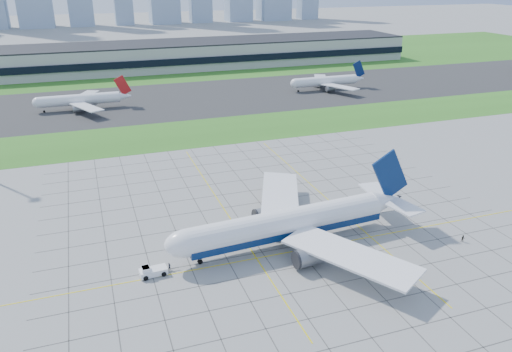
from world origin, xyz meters
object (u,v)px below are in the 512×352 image
(pushback_tug, at_px, (152,271))
(distant_jet_2, at_px, (327,81))
(crew_near, at_px, (169,267))
(distant_jet_1, at_px, (81,100))
(airliner, at_px, (289,223))
(crew_far, at_px, (463,239))

(pushback_tug, relative_size, distant_jet_2, 0.19)
(pushback_tug, xyz_separation_m, crew_near, (3.66, 0.66, -0.14))
(crew_near, relative_size, distant_jet_1, 0.04)
(airliner, distance_m, crew_near, 27.62)
(crew_near, distance_m, distant_jet_2, 176.95)
(crew_far, bearing_deg, airliner, -172.74)
(distant_jet_2, bearing_deg, distant_jet_1, -179.96)
(airliner, relative_size, crew_near, 35.41)
(crew_far, xyz_separation_m, distant_jet_1, (-78.48, 151.43, 3.64))
(pushback_tug, height_order, distant_jet_2, distant_jet_2)
(airliner, height_order, distant_jet_1, airliner)
(airliner, xyz_separation_m, distant_jet_2, (79.51, 139.23, -0.67))
(distant_jet_1, bearing_deg, airliner, -73.64)
(airliner, height_order, crew_far, airliner)
(crew_far, xyz_separation_m, distant_jet_2, (41.86, 151.52, 3.64))
(crew_far, bearing_deg, crew_near, -163.79)
(airliner, xyz_separation_m, crew_far, (37.65, -12.29, -4.31))
(airliner, bearing_deg, distant_jet_2, 56.13)
(airliner, xyz_separation_m, distant_jet_1, (-40.84, 139.14, -0.67))
(pushback_tug, height_order, crew_far, pushback_tug)
(airliner, bearing_deg, crew_near, 179.80)
(airliner, height_order, crew_near, airliner)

